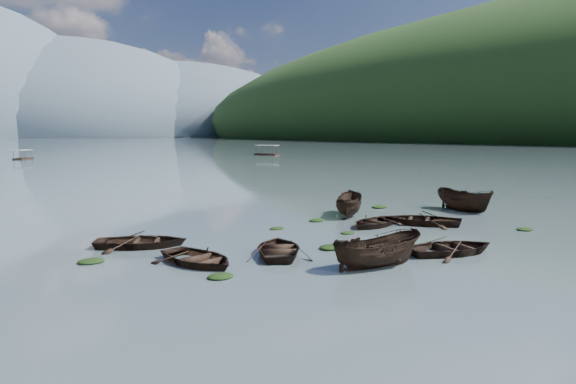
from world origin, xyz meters
TOP-DOWN VIEW (x-y plane):
  - ground_plane at (0.00, 0.00)m, footprint 2400.00×2400.00m
  - haze_mtn_c at (140.00, 900.00)m, footprint 520.00×520.00m
  - haze_mtn_d at (320.00, 900.00)m, footprint 520.00×520.00m
  - rowboat_0 at (-8.85, 5.47)m, footprint 3.94×4.87m
  - rowboat_1 at (-4.87, 5.12)m, footprint 4.87×5.32m
  - rowboat_2 at (-2.60, 0.79)m, footprint 4.56×2.13m
  - rowboat_3 at (6.95, 7.16)m, footprint 5.58×5.84m
  - rowboat_4 at (2.18, 0.80)m, footprint 5.15×4.19m
  - rowboat_5 at (13.81, 9.41)m, footprint 2.17×5.09m
  - rowboat_6 at (-9.95, 10.18)m, footprint 5.52×4.94m
  - rowboat_7 at (3.91, 8.29)m, footprint 4.84×4.06m
  - rowboat_8 at (5.14, 12.25)m, footprint 4.46×4.48m
  - weed_clump_0 at (-8.95, 2.92)m, footprint 1.06×0.87m
  - weed_clump_1 at (1.02, 7.24)m, footprint 0.87×0.70m
  - weed_clump_2 at (-2.12, 4.65)m, footprint 1.30×1.04m
  - weed_clump_3 at (1.95, 11.60)m, footprint 1.01×0.85m
  - weed_clump_4 at (10.55, 2.44)m, footprint 1.07×0.85m
  - weed_clump_5 at (-12.77, 8.19)m, footprint 1.17×0.94m
  - weed_clump_6 at (-1.66, 10.62)m, footprint 0.89×0.74m
  - weed_clump_7 at (9.50, 13.86)m, footprint 1.24×0.99m
  - pontoon_centre at (-5.97, 111.72)m, footprint 4.58×5.45m
  - pontoon_right at (50.48, 101.73)m, footprint 5.43×7.00m

SIDE VIEW (x-z plane):
  - ground_plane at x=0.00m, z-range 0.00..0.00m
  - haze_mtn_c at x=140.00m, z-range -130.00..130.00m
  - haze_mtn_d at x=320.00m, z-range -110.00..110.00m
  - rowboat_0 at x=-8.85m, z-range -0.44..0.44m
  - rowboat_1 at x=-4.87m, z-range -0.45..0.45m
  - rowboat_2 at x=-2.60m, z-range -0.85..0.85m
  - rowboat_3 at x=6.95m, z-range -0.49..0.49m
  - rowboat_4 at x=2.18m, z-range -0.47..0.47m
  - rowboat_5 at x=13.81m, z-range -0.96..0.96m
  - rowboat_6 at x=-9.95m, z-range -0.47..0.47m
  - rowboat_7 at x=3.91m, z-range -0.43..0.43m
  - rowboat_8 at x=5.14m, z-range -0.89..0.89m
  - weed_clump_0 at x=-8.95m, z-range -0.12..0.12m
  - weed_clump_1 at x=1.02m, z-range -0.10..0.10m
  - weed_clump_2 at x=-2.12m, z-range -0.14..0.14m
  - weed_clump_3 at x=1.95m, z-range -0.11..0.11m
  - weed_clump_4 at x=10.55m, z-range -0.11..0.11m
  - weed_clump_5 at x=-12.77m, z-range -0.12..0.12m
  - weed_clump_6 at x=-1.66m, z-range -0.09..0.09m
  - weed_clump_7 at x=9.50m, z-range -0.14..0.14m
  - pontoon_centre at x=-5.97m, z-range -0.98..0.98m
  - pontoon_right at x=50.48m, z-range -1.24..1.24m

